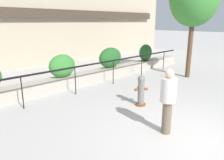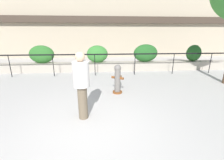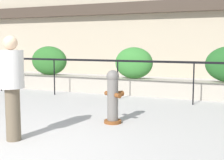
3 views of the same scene
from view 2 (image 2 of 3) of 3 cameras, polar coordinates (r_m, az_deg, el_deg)
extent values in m
plane|color=#BCB7B2|center=(3.63, -8.84, -18.92)|extent=(120.00, 120.00, 0.00)
cube|color=tan|center=(15.05, -6.07, 24.13)|extent=(30.00, 1.00, 8.00)
cube|color=#3F3328|center=(14.31, -6.06, 21.92)|extent=(27.00, 0.36, 0.56)
cube|color=#ADA393|center=(9.13, -6.25, 5.12)|extent=(18.00, 0.70, 0.50)
cube|color=black|center=(7.90, -6.68, 9.66)|extent=(15.00, 0.05, 0.06)
cylinder|color=black|center=(9.21, -34.34, 4.41)|extent=(0.04, 0.04, 1.15)
cylinder|color=black|center=(8.35, -21.46, 5.20)|extent=(0.04, 0.04, 1.15)
cylinder|color=black|center=(7.99, -6.54, 5.78)|extent=(0.04, 0.04, 1.15)
cylinder|color=black|center=(8.19, 8.69, 5.98)|extent=(0.04, 0.04, 1.15)
cylinder|color=black|center=(8.92, 22.30, 5.80)|extent=(0.04, 0.04, 1.15)
cylinder|color=black|center=(10.06, 33.33, 5.42)|extent=(0.04, 0.04, 1.15)
ellipsoid|color=#2D6B28|center=(9.61, -25.22, 8.82)|extent=(1.41, 0.63, 1.02)
ellipsoid|color=#387F33|center=(9.00, -5.63, 9.81)|extent=(1.23, 0.70, 1.00)
ellipsoid|color=#235B23|center=(9.40, 12.66, 9.96)|extent=(1.45, 0.70, 1.05)
ellipsoid|color=#235B23|center=(10.69, 28.67, 8.98)|extent=(0.90, 0.70, 1.00)
cylinder|color=brown|center=(5.68, 2.06, -4.56)|extent=(0.48, 0.48, 0.06)
cylinder|color=slate|center=(5.53, 2.11, -0.17)|extent=(0.30, 0.30, 0.85)
sphere|color=slate|center=(5.41, 2.17, 4.58)|extent=(0.25, 0.25, 0.25)
cylinder|color=brown|center=(5.65, 2.89, 1.29)|extent=(0.17, 0.18, 0.11)
cylinder|color=brown|center=(5.43, 3.78, 0.61)|extent=(0.15, 0.14, 0.09)
cylinder|color=brown|center=(5.57, 0.51, 1.07)|extent=(0.15, 0.14, 0.09)
cylinder|color=brown|center=(3.96, -11.07, -8.40)|extent=(0.26, 0.26, 0.88)
cylinder|color=silver|center=(3.70, -11.72, 2.15)|extent=(0.43, 0.43, 0.62)
sphere|color=#D6AD89|center=(3.62, -12.13, 8.66)|extent=(0.23, 0.23, 0.23)
camera|label=1|loc=(5.30, -87.75, 9.09)|focal=35.00mm
camera|label=3|loc=(3.05, 91.73, -10.89)|focal=50.00mm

